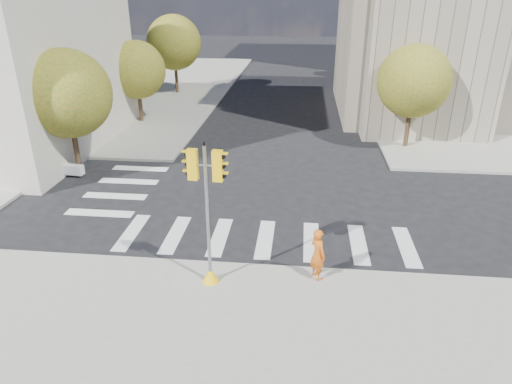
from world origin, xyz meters
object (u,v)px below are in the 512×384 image
Objects in this scene: lamp_near at (410,62)px; planter_wall at (31,166)px; traffic_signal at (208,227)px; lamp_far at (379,40)px; photographer at (318,254)px.

planter_wall is (-21.00, -10.29, -4.18)m from lamp_near.
planter_wall is at bearing -153.90° from lamp_near.
traffic_signal is at bearing -31.38° from planter_wall.
traffic_signal is 0.80× the size of planter_wall.
lamp_near is 1.35× the size of planter_wall.
photographer is (-6.16, -32.60, -3.53)m from lamp_far.
photographer is at bearing -22.59° from planter_wall.
planter_wall is (-11.36, 8.89, -1.79)m from traffic_signal.
traffic_signal is 14.54m from planter_wall.
lamp_near is 1.69× the size of traffic_signal.
photographer is 0.30× the size of planter_wall.
planter_wall is (-14.84, 8.31, -0.65)m from photographer.
planter_wall is at bearing -130.85° from lamp_far.
planter_wall is (-21.00, -24.29, -4.18)m from lamp_far.
lamp_far is at bearing -45.62° from photographer.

